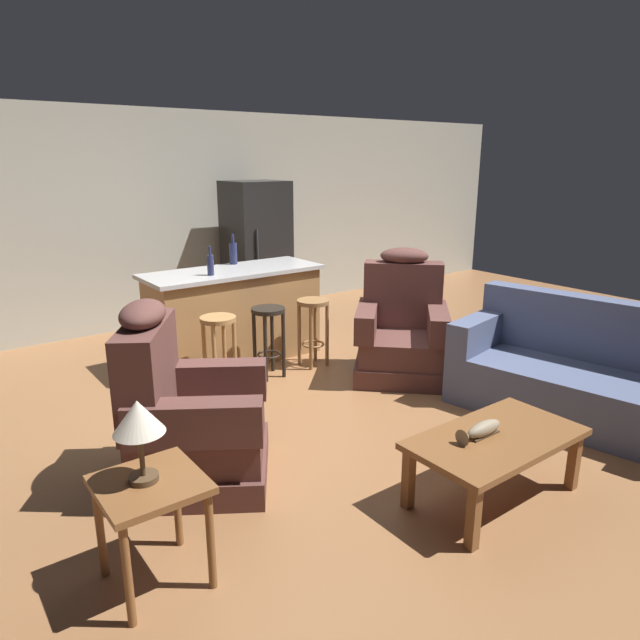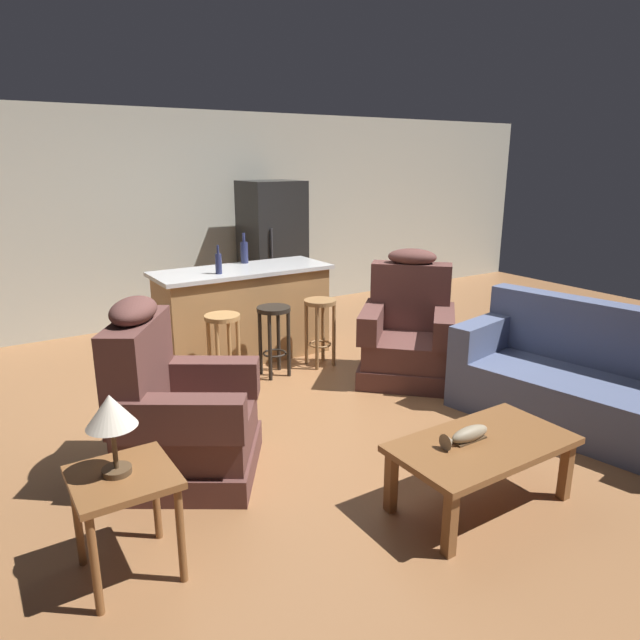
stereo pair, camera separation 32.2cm
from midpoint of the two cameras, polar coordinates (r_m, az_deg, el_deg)
The scene contains 16 objects.
ground_plane at distance 4.99m, azimuth -2.66°, elevation -8.10°, with size 12.00×12.00×0.00m.
back_wall at distance 7.40m, azimuth -16.73°, elevation 9.59°, with size 12.00×0.05×2.60m.
coffee_table at distance 3.63m, azimuth 14.72°, elevation -11.94°, with size 1.10×0.60×0.42m.
fish_figurine at distance 3.54m, azimuth 13.21°, elevation -10.75°, with size 0.34×0.10×0.10m.
couch at distance 4.97m, azimuth 22.86°, elevation -5.26°, with size 1.19×2.03×0.94m.
recliner_near_lamp at distance 3.83m, azimuth -15.58°, elevation -9.52°, with size 1.16×1.16×1.20m.
recliner_near_island at distance 5.50m, azimuth 6.49°, elevation -1.18°, with size 1.19×1.19×1.20m.
end_table at distance 3.00m, azimuth -19.62°, elevation -16.61°, with size 0.48×0.48×0.56m.
table_lamp at distance 2.82m, azimuth -20.90°, elevation -9.46°, with size 0.24×0.24×0.41m.
kitchen_island at distance 5.94m, azimuth -10.07°, elevation 0.51°, with size 1.80×0.70×0.95m.
bar_stool_left at distance 5.18m, azimuth -11.84°, elevation -1.92°, with size 0.32×0.32×0.68m.
bar_stool_middle at distance 5.41m, azimuth -6.87°, elevation -0.94°, with size 0.32×0.32×0.68m.
bar_stool_right at distance 5.67m, azimuth -2.33°, elevation -0.03°, with size 0.32×0.32×0.68m.
refrigerator at distance 7.34m, azimuth -7.62°, elevation 6.76°, with size 0.70×0.69×1.76m.
bottle_tall_green at distance 6.11m, azimuth -10.18°, elevation 6.64°, with size 0.08×0.08×0.32m.
bottle_short_amber at distance 5.56m, azimuth -12.55°, elevation 5.45°, with size 0.06×0.06×0.28m.
Camera 1 is at (-2.68, -3.69, 2.03)m, focal length 32.00 mm.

